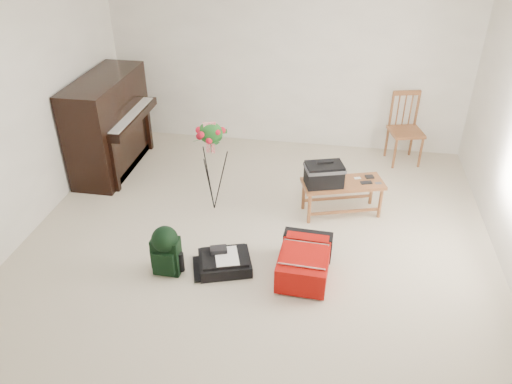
% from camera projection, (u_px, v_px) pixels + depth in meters
% --- Properties ---
extents(floor, '(5.00, 5.50, 0.01)m').
position_uv_depth(floor, '(253.00, 255.00, 5.19)').
color(floor, beige).
rests_on(floor, ground).
extents(ceiling, '(5.00, 5.50, 0.01)m').
position_uv_depth(ceiling, '(253.00, 3.00, 3.89)').
color(ceiling, white).
rests_on(ceiling, wall_back).
extents(wall_back, '(5.00, 0.04, 2.50)m').
position_uv_depth(wall_back, '(287.00, 59.00, 6.85)').
color(wall_back, white).
rests_on(wall_back, floor).
extents(wall_left, '(0.04, 5.50, 2.50)m').
position_uv_depth(wall_left, '(3.00, 128.00, 4.89)').
color(wall_left, white).
rests_on(wall_left, floor).
extents(piano, '(0.71, 1.50, 1.25)m').
position_uv_depth(piano, '(110.00, 126.00, 6.53)').
color(piano, black).
rests_on(piano, floor).
extents(bench, '(0.99, 0.63, 0.71)m').
position_uv_depth(bench, '(329.00, 175.00, 5.62)').
color(bench, '#945A30').
rests_on(bench, floor).
extents(dining_chair, '(0.51, 0.51, 0.96)m').
position_uv_depth(dining_chair, '(406.00, 129.00, 6.76)').
color(dining_chair, '#945A30').
rests_on(dining_chair, floor).
extents(red_suitcase, '(0.50, 0.72, 0.30)m').
position_uv_depth(red_suitcase, '(305.00, 258.00, 4.89)').
color(red_suitcase, '#BB0808').
rests_on(red_suitcase, floor).
extents(black_duffel, '(0.61, 0.55, 0.21)m').
position_uv_depth(black_duffel, '(225.00, 262.00, 4.98)').
color(black_duffel, black).
rests_on(black_duffel, floor).
extents(green_backpack, '(0.27, 0.26, 0.53)m').
position_uv_depth(green_backpack, '(166.00, 248.00, 4.82)').
color(green_backpack, black).
rests_on(green_backpack, floor).
extents(flower_stand, '(0.44, 0.44, 1.14)m').
position_uv_depth(flower_stand, '(212.00, 167.00, 5.66)').
color(flower_stand, black).
rests_on(flower_stand, floor).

